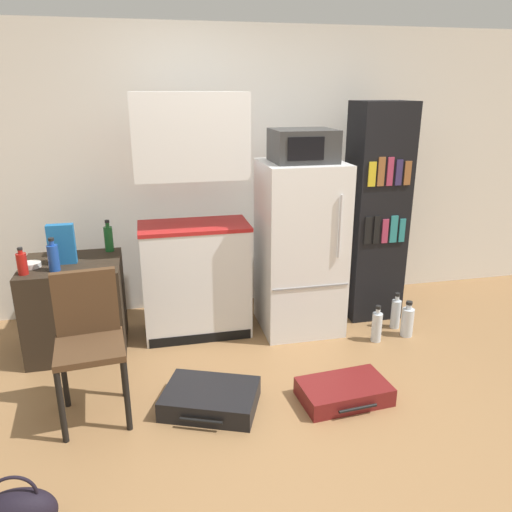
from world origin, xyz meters
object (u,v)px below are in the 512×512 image
object	(u,v)px
cereal_box	(62,244)
water_bottle_front	(396,313)
bowl	(32,265)
water_bottle_middle	(377,326)
bottle_green_tall	(109,238)
chair	(89,332)
suitcase_small_flat	(211,399)
bookshelf	(376,213)
bottle_blue_soda	(53,257)
kitchen_hutch	(194,230)
side_table	(76,306)
refrigerator	(300,248)
bottle_ketchup_red	(22,263)
suitcase_large_flat	(344,392)
water_bottle_back	(407,321)
microwave	(303,146)

from	to	relation	value
cereal_box	water_bottle_front	world-z (taller)	cereal_box
bowl	water_bottle_middle	world-z (taller)	bowl
bottle_green_tall	chair	xyz separation A→B (m)	(-0.08, -1.10, -0.27)
cereal_box	suitcase_small_flat	xyz separation A→B (m)	(0.95, -1.01, -0.80)
bookshelf	bottle_blue_soda	bearing A→B (deg)	-173.92
kitchen_hutch	bookshelf	bearing A→B (deg)	1.18
side_table	cereal_box	xyz separation A→B (m)	(-0.05, -0.00, 0.51)
refrigerator	cereal_box	bearing A→B (deg)	-179.78
refrigerator	bottle_ketchup_red	xyz separation A→B (m)	(-2.09, -0.19, 0.09)
cereal_box	bottle_ketchup_red	bearing A→B (deg)	-143.18
water_bottle_front	suitcase_large_flat	bearing A→B (deg)	-132.84
bottle_blue_soda	suitcase_large_flat	world-z (taller)	bottle_blue_soda
side_table	suitcase_large_flat	size ratio (longest dim) A/B	1.19
refrigerator	bottle_green_tall	world-z (taller)	refrigerator
side_table	suitcase_small_flat	world-z (taller)	side_table
bowl	water_bottle_back	bearing A→B (deg)	-6.56
bottle_blue_soda	kitchen_hutch	bearing A→B (deg)	13.39
water_bottle_middle	water_bottle_back	xyz separation A→B (m)	(0.29, 0.03, -0.00)
kitchen_hutch	microwave	xyz separation A→B (m)	(0.86, -0.08, 0.65)
microwave	refrigerator	bearing A→B (deg)	74.63
refrigerator	microwave	xyz separation A→B (m)	(-0.00, -0.00, 0.83)
suitcase_large_flat	water_bottle_middle	size ratio (longest dim) A/B	1.94
bowl	suitcase_large_flat	size ratio (longest dim) A/B	0.22
microwave	water_bottle_back	bearing A→B (deg)	-24.62
water_bottle_middle	kitchen_hutch	bearing A→B (deg)	160.56
bowl	kitchen_hutch	bearing A→B (deg)	6.21
water_bottle_middle	bottle_blue_soda	bearing A→B (deg)	174.12
suitcase_small_flat	water_bottle_middle	xyz separation A→B (m)	(1.44, 0.60, 0.06)
bottle_green_tall	bottle_blue_soda	xyz separation A→B (m)	(-0.36, -0.39, -0.00)
chair	suitcase_small_flat	xyz separation A→B (m)	(0.71, -0.14, -0.49)
side_table	chair	distance (m)	0.91
side_table	bottle_blue_soda	world-z (taller)	bottle_blue_soda
refrigerator	bottle_blue_soda	size ratio (longest dim) A/B	5.78
refrigerator	water_bottle_back	bearing A→B (deg)	-24.71
kitchen_hutch	bottle_blue_soda	world-z (taller)	kitchen_hutch
kitchen_hutch	suitcase_large_flat	bearing A→B (deg)	-55.19
water_bottle_front	microwave	bearing A→B (deg)	164.56
chair	refrigerator	bearing A→B (deg)	23.06
bottle_ketchup_red	microwave	bearing A→B (deg)	5.18
refrigerator	water_bottle_front	world-z (taller)	refrigerator
side_table	water_bottle_front	size ratio (longest dim) A/B	2.24
water_bottle_front	bottle_green_tall	bearing A→B (deg)	169.08
suitcase_small_flat	bottle_green_tall	bearing A→B (deg)	138.91
water_bottle_back	water_bottle_front	bearing A→B (deg)	98.69
side_table	water_bottle_front	xyz separation A→B (m)	(2.61, -0.22, -0.22)
microwave	suitcase_large_flat	bearing A→B (deg)	-91.32
kitchen_hutch	water_bottle_back	xyz separation A→B (m)	(1.69, -0.46, -0.76)
side_table	water_bottle_front	bearing A→B (deg)	-4.85
microwave	cereal_box	xyz separation A→B (m)	(-1.85, -0.01, -0.67)
microwave	bottle_green_tall	xyz separation A→B (m)	(-1.53, 0.23, -0.72)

